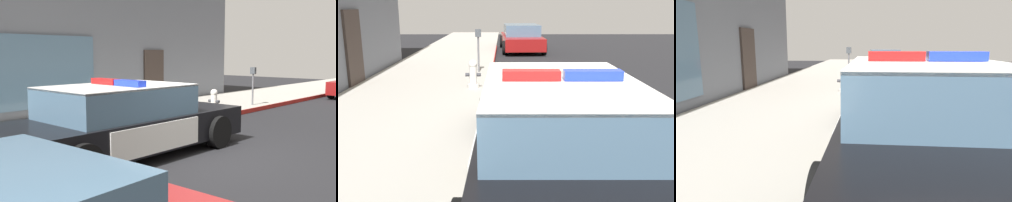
{
  "view_description": "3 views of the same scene",
  "coord_description": "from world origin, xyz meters",
  "views": [
    {
      "loc": [
        -5.98,
        -4.77,
        1.98
      ],
      "look_at": [
        1.61,
        2.14,
        0.73
      ],
      "focal_mm": 42.09,
      "sensor_mm": 36.0,
      "label": 1
    },
    {
      "loc": [
        -5.34,
        1.56,
        2.21
      ],
      "look_at": [
        0.65,
        1.52,
        0.66
      ],
      "focal_mm": 39.78,
      "sensor_mm": 36.0,
      "label": 2
    },
    {
      "loc": [
        -4.68,
        1.56,
        1.57
      ],
      "look_at": [
        0.64,
        2.03,
        0.53
      ],
      "focal_mm": 30.77,
      "sensor_mm": 36.0,
      "label": 3
    }
  ],
  "objects": [
    {
      "name": "car_down_street",
      "position": [
        13.23,
        0.7,
        0.63
      ],
      "size": [
        4.73,
        2.18,
        1.29
      ],
      "rotation": [
        0.0,
        0.0,
        0.05
      ],
      "color": "maroon",
      "rests_on": "ground"
    },
    {
      "name": "sidewalk",
      "position": [
        0.0,
        3.74,
        0.07
      ],
      "size": [
        48.0,
        3.56,
        0.15
      ],
      "primitive_type": "cube",
      "color": "#A39E93",
      "rests_on": "ground"
    },
    {
      "name": "fire_hydrant",
      "position": [
        3.96,
        2.34,
        0.5
      ],
      "size": [
        0.34,
        0.39,
        0.73
      ],
      "color": "silver",
      "rests_on": "sidewalk"
    },
    {
      "name": "curb_red_paint",
      "position": [
        0.0,
        1.94,
        0.08
      ],
      "size": [
        28.8,
        0.04,
        0.14
      ],
      "primitive_type": "cube",
      "color": "maroon",
      "rests_on": "ground"
    },
    {
      "name": "ground",
      "position": [
        0.0,
        0.0,
        0.0
      ],
      "size": [
        48.0,
        48.0,
        0.0
      ],
      "primitive_type": "plane",
      "color": "black"
    },
    {
      "name": "police_cruiser",
      "position": [
        -1.02,
        0.9,
        0.68
      ],
      "size": [
        5.18,
        2.18,
        1.49
      ],
      "rotation": [
        0.0,
        0.0,
        -0.01
      ],
      "color": "black",
      "rests_on": "ground"
    },
    {
      "name": "parking_meter",
      "position": [
        6.32,
        2.36,
        1.08
      ],
      "size": [
        0.12,
        0.18,
        1.34
      ],
      "color": "slate",
      "rests_on": "sidewalk"
    }
  ]
}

